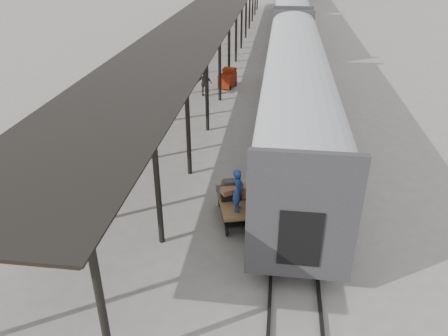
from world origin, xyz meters
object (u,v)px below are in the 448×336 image
luggage_tug (228,79)px  porter (238,190)px  baggage_cart (236,205)px  pedestrian (205,83)px

luggage_tug → porter: (2.37, -16.73, 1.06)m
baggage_cart → pedestrian: (-3.54, 14.07, 0.20)m
pedestrian → porter: bearing=102.3°
baggage_cart → pedestrian: size_ratio=1.56×
baggage_cart → porter: size_ratio=1.66×
baggage_cart → pedestrian: bearing=88.8°
porter → baggage_cart: bearing=18.1°
baggage_cart → luggage_tug: size_ratio=1.60×
luggage_tug → pedestrian: bearing=-107.4°
baggage_cart → luggage_tug: luggage_tug is taller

